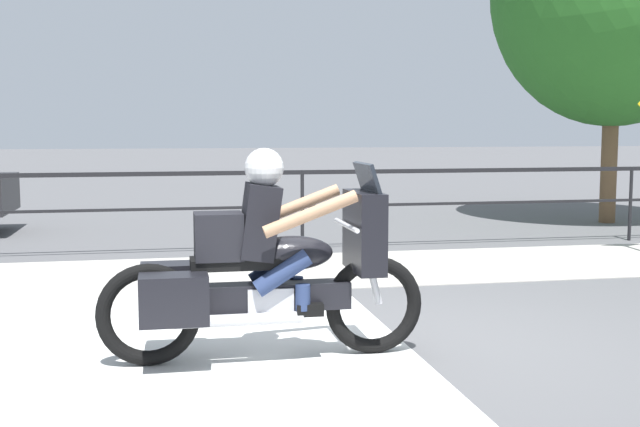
# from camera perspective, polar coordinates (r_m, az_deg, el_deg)

# --- Properties ---
(ground_plane) EXTENTS (120.00, 120.00, 0.00)m
(ground_plane) POSITION_cam_1_polar(r_m,az_deg,el_deg) (6.60, 6.30, -9.13)
(ground_plane) COLOR #565659
(sidewalk_band) EXTENTS (44.00, 2.40, 0.01)m
(sidewalk_band) POSITION_cam_1_polar(r_m,az_deg,el_deg) (9.81, 0.33, -3.99)
(sidewalk_band) COLOR #B7B2A8
(sidewalk_band) RESTS_ON ground
(crosswalk_band) EXTENTS (3.52, 6.00, 0.01)m
(crosswalk_band) POSITION_cam_1_polar(r_m,az_deg,el_deg) (6.12, -9.64, -10.37)
(crosswalk_band) COLOR silver
(crosswalk_band) RESTS_ON ground
(fence_railing) EXTENTS (36.00, 0.05, 1.13)m
(fence_railing) POSITION_cam_1_polar(r_m,az_deg,el_deg) (11.25, -1.27, 1.88)
(fence_railing) COLOR black
(fence_railing) RESTS_ON ground
(motorcycle) EXTENTS (2.45, 0.76, 1.58)m
(motorcycle) POSITION_cam_1_polar(r_m,az_deg,el_deg) (5.97, -4.00, -3.77)
(motorcycle) COLOR black
(motorcycle) RESTS_ON ground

